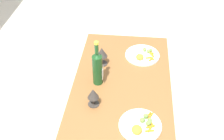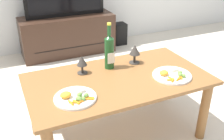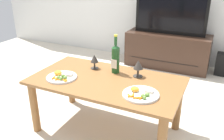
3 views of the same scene
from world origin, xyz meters
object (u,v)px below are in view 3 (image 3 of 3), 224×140
(dinner_plate_left, at_px, (62,77))
(goblet_left, at_px, (94,59))
(dinner_plate_right, at_px, (141,94))
(dining_table, at_px, (106,89))
(tv_screen, at_px, (170,14))
(goblet_right, at_px, (138,66))
(wine_bottle, at_px, (116,58))
(floor_speaker, at_px, (222,64))
(tv_stand, at_px, (167,50))

(dinner_plate_left, bearing_deg, goblet_left, 64.08)
(dinner_plate_right, bearing_deg, goblet_left, 151.19)
(dining_table, height_order, goblet_left, goblet_left)
(tv_screen, relative_size, goblet_right, 6.70)
(wine_bottle, xyz_separation_m, goblet_right, (0.22, -0.00, -0.04))
(floor_speaker, xyz_separation_m, wine_bottle, (-0.89, -1.65, 0.50))
(floor_speaker, bearing_deg, goblet_right, -109.65)
(tv_screen, xyz_separation_m, wine_bottle, (-0.11, -1.62, -0.14))
(dinner_plate_right, bearing_deg, tv_stand, 97.05)
(tv_screen, bearing_deg, wine_bottle, -93.97)
(goblet_right, bearing_deg, dinner_plate_right, -66.65)
(tv_stand, relative_size, goblet_left, 8.74)
(goblet_right, height_order, dinner_plate_left, goblet_right)
(wine_bottle, relative_size, goblet_right, 2.34)
(floor_speaker, distance_m, dinner_plate_right, 2.07)
(tv_stand, relative_size, floor_speaker, 3.88)
(floor_speaker, bearing_deg, dinner_plate_left, -120.11)
(tv_screen, relative_size, dinner_plate_right, 3.63)
(tv_screen, bearing_deg, dining_table, -93.84)
(dining_table, distance_m, goblet_left, 0.33)
(floor_speaker, bearing_deg, tv_stand, -175.21)
(dinner_plate_left, bearing_deg, tv_screen, 76.02)
(dining_table, bearing_deg, goblet_right, 37.44)
(dining_table, distance_m, tv_stand, 1.81)
(tv_stand, xyz_separation_m, goblet_right, (0.10, -1.62, 0.36))
(goblet_right, distance_m, dinner_plate_right, 0.35)
(wine_bottle, xyz_separation_m, dinner_plate_left, (-0.37, -0.32, -0.13))
(wine_bottle, bearing_deg, dinner_plate_left, -139.49)
(tv_stand, distance_m, dinner_plate_left, 2.02)
(tv_stand, distance_m, tv_screen, 0.54)
(wine_bottle, bearing_deg, tv_screen, 86.03)
(wine_bottle, xyz_separation_m, dinner_plate_right, (0.35, -0.31, -0.13))
(goblet_right, bearing_deg, floor_speaker, 67.82)
(wine_bottle, bearing_deg, goblet_left, -179.56)
(floor_speaker, distance_m, wine_bottle, 1.94)
(tv_screen, distance_m, goblet_left, 1.67)
(tv_stand, relative_size, dinner_plate_left, 4.54)
(wine_bottle, distance_m, goblet_right, 0.22)
(dining_table, height_order, tv_stand, dining_table)
(tv_screen, relative_size, wine_bottle, 2.87)
(dining_table, relative_size, dinner_plate_right, 4.62)
(tv_screen, relative_size, goblet_left, 7.34)
(dining_table, relative_size, goblet_left, 9.33)
(tv_stand, xyz_separation_m, dinner_plate_right, (0.24, -1.94, 0.27))
(dining_table, distance_m, wine_bottle, 0.29)
(goblet_left, bearing_deg, tv_screen, 78.52)
(tv_stand, height_order, floor_speaker, tv_stand)
(tv_screen, distance_m, dinner_plate_left, 2.01)
(tv_screen, bearing_deg, dinner_plate_right, -82.94)
(tv_stand, bearing_deg, goblet_left, -101.46)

